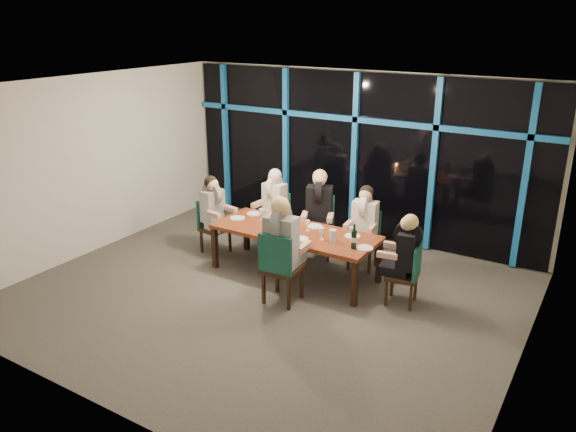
% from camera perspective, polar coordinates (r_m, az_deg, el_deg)
% --- Properties ---
extents(room, '(7.04, 7.00, 3.02)m').
position_cam_1_polar(room, '(7.63, -2.37, 5.60)').
color(room, '#54504A').
rests_on(room, ground).
extents(window_wall, '(6.86, 0.43, 2.94)m').
position_cam_1_polar(window_wall, '(10.24, 6.94, 6.40)').
color(window_wall, black).
rests_on(window_wall, ground).
extents(dining_table, '(2.60, 1.00, 0.75)m').
position_cam_1_polar(dining_table, '(8.69, 0.69, -1.90)').
color(dining_table, brown).
rests_on(dining_table, ground).
extents(chair_far_left, '(0.46, 0.46, 0.95)m').
position_cam_1_polar(chair_far_left, '(9.96, -1.20, 0.04)').
color(chair_far_left, black).
rests_on(chair_far_left, ground).
extents(chair_far_mid, '(0.62, 0.62, 1.03)m').
position_cam_1_polar(chair_far_mid, '(9.50, 3.19, -0.70)').
color(chair_far_mid, black).
rests_on(chair_far_mid, ground).
extents(chair_far_right, '(0.48, 0.48, 0.94)m').
position_cam_1_polar(chair_far_right, '(9.14, 7.82, -2.03)').
color(chair_far_right, black).
rests_on(chair_far_right, ground).
extents(chair_end_left, '(0.49, 0.49, 0.93)m').
position_cam_1_polar(chair_end_left, '(9.73, -7.77, -0.69)').
color(chair_end_left, black).
rests_on(chair_end_left, ground).
extents(chair_end_right, '(0.49, 0.49, 0.92)m').
position_cam_1_polar(chair_end_right, '(8.05, 12.15, -5.50)').
color(chair_end_right, black).
rests_on(chair_end_right, ground).
extents(chair_near_mid, '(0.54, 0.54, 1.09)m').
position_cam_1_polar(chair_near_mid, '(7.85, -0.88, -4.97)').
color(chair_near_mid, black).
rests_on(chair_near_mid, ground).
extents(diner_far_left, '(0.48, 0.60, 0.93)m').
position_cam_1_polar(diner_far_left, '(9.78, -1.49, 1.99)').
color(diner_far_left, silver).
rests_on(diner_far_left, ground).
extents(diner_far_mid, '(0.63, 0.71, 1.00)m').
position_cam_1_polar(diner_far_mid, '(9.28, 3.18, 1.47)').
color(diner_far_mid, black).
rests_on(diner_far_mid, ground).
extents(diner_far_right, '(0.50, 0.61, 0.92)m').
position_cam_1_polar(diner_far_right, '(8.94, 7.77, 0.03)').
color(diner_far_right, silver).
rests_on(diner_far_right, ground).
extents(diner_end_left, '(0.61, 0.50, 0.91)m').
position_cam_1_polar(diner_end_left, '(9.56, -7.55, 1.28)').
color(diner_end_left, black).
rests_on(diner_end_left, ground).
extents(diner_end_right, '(0.60, 0.49, 0.90)m').
position_cam_1_polar(diner_end_right, '(7.92, 11.78, -3.01)').
color(diner_end_right, black).
rests_on(diner_end_right, ground).
extents(diner_near_mid, '(0.56, 0.69, 1.06)m').
position_cam_1_polar(diner_near_mid, '(7.76, -0.57, -1.85)').
color(diner_near_mid, black).
rests_on(diner_near_mid, ground).
extents(plate_far_left, '(0.24, 0.24, 0.01)m').
position_cam_1_polar(plate_far_left, '(9.40, -3.48, 0.25)').
color(plate_far_left, white).
rests_on(plate_far_left, dining_table).
extents(plate_far_mid, '(0.24, 0.24, 0.01)m').
position_cam_1_polar(plate_far_mid, '(8.83, 2.71, -1.05)').
color(plate_far_mid, white).
rests_on(plate_far_mid, dining_table).
extents(plate_far_right, '(0.24, 0.24, 0.01)m').
position_cam_1_polar(plate_far_right, '(8.49, 6.55, -2.04)').
color(plate_far_right, white).
rests_on(plate_far_right, dining_table).
extents(plate_end_left, '(0.24, 0.24, 0.01)m').
position_cam_1_polar(plate_end_left, '(9.21, -5.15, -0.22)').
color(plate_end_left, white).
rests_on(plate_end_left, dining_table).
extents(plate_end_right, '(0.24, 0.24, 0.01)m').
position_cam_1_polar(plate_end_right, '(8.08, 7.81, -3.25)').
color(plate_end_right, white).
rests_on(plate_end_right, dining_table).
extents(plate_near_mid, '(0.24, 0.24, 0.01)m').
position_cam_1_polar(plate_near_mid, '(8.33, 1.26, -2.35)').
color(plate_near_mid, white).
rests_on(plate_near_mid, dining_table).
extents(wine_bottle, '(0.08, 0.08, 0.36)m').
position_cam_1_polar(wine_bottle, '(8.03, 6.71, -2.34)').
color(wine_bottle, black).
rests_on(wine_bottle, dining_table).
extents(water_pitcher, '(0.12, 0.10, 0.19)m').
position_cam_1_polar(water_pitcher, '(8.23, 4.58, -2.03)').
color(water_pitcher, silver).
rests_on(water_pitcher, dining_table).
extents(tea_light, '(0.05, 0.05, 0.03)m').
position_cam_1_polar(tea_light, '(8.53, -0.45, -1.73)').
color(tea_light, '#FFA94C').
rests_on(tea_light, dining_table).
extents(wine_glass_a, '(0.07, 0.07, 0.19)m').
position_cam_1_polar(wine_glass_a, '(8.73, -0.96, -0.35)').
color(wine_glass_a, silver).
rests_on(wine_glass_a, dining_table).
extents(wine_glass_b, '(0.07, 0.07, 0.17)m').
position_cam_1_polar(wine_glass_b, '(8.63, 2.01, -0.72)').
color(wine_glass_b, silver).
rests_on(wine_glass_b, dining_table).
extents(wine_glass_c, '(0.07, 0.07, 0.19)m').
position_cam_1_polar(wine_glass_c, '(8.28, 3.45, -1.53)').
color(wine_glass_c, silver).
rests_on(wine_glass_c, dining_table).
extents(wine_glass_d, '(0.08, 0.08, 0.19)m').
position_cam_1_polar(wine_glass_d, '(9.07, -2.73, 0.43)').
color(wine_glass_d, silver).
rests_on(wine_glass_d, dining_table).
extents(wine_glass_e, '(0.07, 0.07, 0.17)m').
position_cam_1_polar(wine_glass_e, '(8.39, 6.46, -1.43)').
color(wine_glass_e, silver).
rests_on(wine_glass_e, dining_table).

